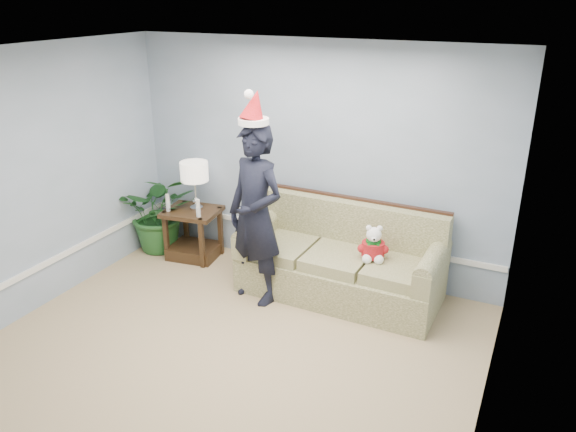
{
  "coord_description": "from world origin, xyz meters",
  "views": [
    {
      "loc": [
        2.41,
        -3.22,
        3.15
      ],
      "look_at": [
        0.14,
        1.55,
        1.03
      ],
      "focal_mm": 35.0,
      "sensor_mm": 36.0,
      "label": 1
    }
  ],
  "objects_px": {
    "side_table": "(194,238)",
    "houseplant": "(160,211)",
    "man": "(256,215)",
    "table_lamp": "(194,173)",
    "sofa": "(342,263)",
    "teddy_bear": "(373,247)"
  },
  "relations": [
    {
      "from": "houseplant",
      "to": "man",
      "type": "height_order",
      "value": "man"
    },
    {
      "from": "table_lamp",
      "to": "houseplant",
      "type": "relative_size",
      "value": 0.58
    },
    {
      "from": "side_table",
      "to": "teddy_bear",
      "type": "height_order",
      "value": "teddy_bear"
    },
    {
      "from": "side_table",
      "to": "man",
      "type": "distance_m",
      "value": 1.52
    },
    {
      "from": "teddy_bear",
      "to": "table_lamp",
      "type": "bearing_deg",
      "value": 156.31
    },
    {
      "from": "sofa",
      "to": "man",
      "type": "bearing_deg",
      "value": -146.62
    },
    {
      "from": "side_table",
      "to": "sofa",
      "type": "bearing_deg",
      "value": -1.79
    },
    {
      "from": "side_table",
      "to": "table_lamp",
      "type": "bearing_deg",
      "value": 50.53
    },
    {
      "from": "side_table",
      "to": "houseplant",
      "type": "relative_size",
      "value": 0.69
    },
    {
      "from": "side_table",
      "to": "table_lamp",
      "type": "distance_m",
      "value": 0.85
    },
    {
      "from": "side_table",
      "to": "table_lamp",
      "type": "height_order",
      "value": "table_lamp"
    },
    {
      "from": "side_table",
      "to": "man",
      "type": "relative_size",
      "value": 0.37
    },
    {
      "from": "teddy_bear",
      "to": "houseplant",
      "type": "bearing_deg",
      "value": 157.88
    },
    {
      "from": "side_table",
      "to": "man",
      "type": "xyz_separation_m",
      "value": [
        1.21,
        -0.56,
        0.73
      ]
    },
    {
      "from": "man",
      "to": "table_lamp",
      "type": "bearing_deg",
      "value": 170.27
    },
    {
      "from": "man",
      "to": "side_table",
      "type": "bearing_deg",
      "value": 172.8
    },
    {
      "from": "sofa",
      "to": "houseplant",
      "type": "xyz_separation_m",
      "value": [
        -2.52,
        0.08,
        0.17
      ]
    },
    {
      "from": "sofa",
      "to": "teddy_bear",
      "type": "height_order",
      "value": "sofa"
    },
    {
      "from": "sofa",
      "to": "side_table",
      "type": "xyz_separation_m",
      "value": [
        -2.01,
        0.06,
        -0.11
      ]
    },
    {
      "from": "table_lamp",
      "to": "sofa",
      "type": "bearing_deg",
      "value": -3.18
    },
    {
      "from": "sofa",
      "to": "teddy_bear",
      "type": "distance_m",
      "value": 0.5
    },
    {
      "from": "table_lamp",
      "to": "teddy_bear",
      "type": "height_order",
      "value": "table_lamp"
    }
  ]
}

